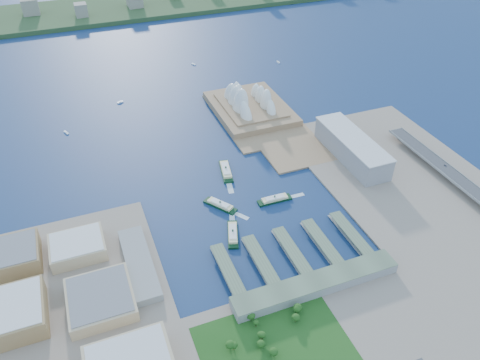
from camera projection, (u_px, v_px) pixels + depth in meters
name	position (u px, v px, depth m)	size (l,w,h in m)	color
ground	(257.00, 219.00, 629.56)	(3000.00, 3000.00, 0.00)	#0F204A
west_land	(72.00, 341.00, 477.92)	(220.00, 390.00, 3.00)	gray
south_land	(338.00, 347.00, 472.28)	(720.00, 180.00, 3.00)	gray
east_land	(427.00, 199.00, 661.07)	(240.00, 500.00, 3.00)	gray
peninsula	(256.00, 116.00, 853.46)	(135.00, 220.00, 3.00)	#957351
far_shore	(125.00, 8.00, 1355.70)	(2200.00, 260.00, 12.00)	#2D4926
opera_house	(251.00, 96.00, 849.29)	(134.00, 180.00, 58.00)	white
toaster_building	(352.00, 148.00, 733.39)	(45.00, 155.00, 35.00)	gray
expressway	(467.00, 190.00, 666.57)	(26.00, 340.00, 11.85)	gray
west_buildings	(66.00, 306.00, 494.97)	(200.00, 280.00, 27.00)	#98784C
ferry_wharves	(291.00, 251.00, 574.98)	(184.00, 90.00, 9.30)	#56674E
terminal_building	(316.00, 284.00, 527.97)	(200.00, 28.00, 12.00)	gray
park	(276.00, 344.00, 464.05)	(150.00, 110.00, 16.00)	#194714
ferry_a	(220.00, 204.00, 647.57)	(12.82, 50.38, 9.53)	black
ferry_b	(226.00, 169.00, 712.17)	(14.54, 57.11, 10.80)	black
ferry_c	(233.00, 233.00, 601.53)	(13.04, 51.21, 9.68)	black
ferry_d	(275.00, 198.00, 657.53)	(12.63, 49.60, 9.38)	black
boat_a	(66.00, 132.00, 807.10)	(3.43, 13.70, 2.64)	white
boat_b	(120.00, 102.00, 896.52)	(4.02, 11.48, 3.10)	white
boat_c	(278.00, 62.00, 1050.71)	(3.76, 12.88, 2.90)	white
boat_e	(193.00, 64.00, 1041.40)	(3.68, 11.57, 2.84)	white
car_c	(445.00, 166.00, 702.51)	(1.88, 4.63, 1.34)	slate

